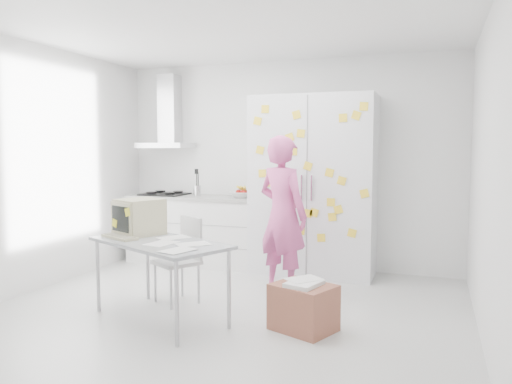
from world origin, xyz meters
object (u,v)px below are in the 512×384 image
(desk, at_px, (146,228))
(cardboard_box, at_px, (303,307))
(chair, at_px, (182,254))
(person, at_px, (283,215))

(desk, bearing_deg, cardboard_box, 25.59)
(desk, relative_size, chair, 1.74)
(cardboard_box, bearing_deg, person, 115.95)
(person, height_order, chair, person)
(cardboard_box, bearing_deg, desk, -178.60)
(person, height_order, desk, person)
(person, bearing_deg, desk, 70.48)
(desk, distance_m, cardboard_box, 1.64)
(person, xyz_separation_m, chair, (-0.86, -0.65, -0.36))
(chair, bearing_deg, cardboard_box, 15.27)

